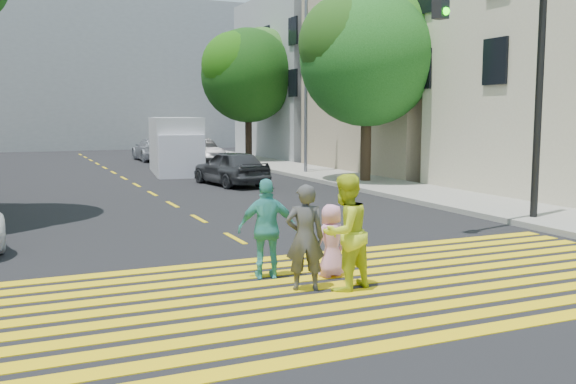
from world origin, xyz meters
TOP-DOWN VIEW (x-y plane):
  - ground at (0.00, 0.00)m, footprint 120.00×120.00m
  - sidewalk_right at (8.50, 15.00)m, footprint 3.00×60.00m
  - crosswalk at (0.00, 1.28)m, footprint 13.40×5.30m
  - lane_line at (0.00, 22.50)m, footprint 0.12×34.40m
  - building_right_tan at (15.00, 19.00)m, footprint 10.00×10.00m
  - building_right_grey at (15.00, 30.00)m, footprint 10.00×10.00m
  - backdrop_block at (0.00, 48.00)m, footprint 30.00×8.00m
  - tree_right_near at (8.61, 14.72)m, footprint 6.47×6.08m
  - tree_right_far at (8.42, 27.85)m, footprint 6.45×6.19m
  - pedestrian_man at (-0.37, 1.48)m, footprint 0.72×0.58m
  - pedestrian_woman at (0.23, 1.25)m, footprint 1.10×0.97m
  - pedestrian_child at (0.41, 2.07)m, footprint 0.70×0.55m
  - pedestrian_extra at (-0.63, 2.43)m, footprint 1.08×0.66m
  - dark_car_near at (3.43, 16.49)m, footprint 2.26×4.33m
  - silver_car at (3.44, 31.20)m, footprint 1.93×4.71m
  - dark_car_parked at (5.08, 26.97)m, footprint 2.01×4.51m
  - white_van at (2.69, 22.35)m, footprint 2.82×5.83m
  - traffic_signal at (6.72, 4.66)m, footprint 4.15×1.28m
  - street_lamp at (7.83, 19.23)m, footprint 1.92×0.34m

SIDE VIEW (x-z plane):
  - ground at x=0.00m, z-range 0.00..0.00m
  - lane_line at x=0.00m, z-range 0.00..0.01m
  - crosswalk at x=0.00m, z-range 0.00..0.01m
  - sidewalk_right at x=8.50m, z-range 0.00..0.15m
  - pedestrian_child at x=0.41m, z-range 0.00..1.27m
  - silver_car at x=3.44m, z-range 0.00..1.36m
  - dark_car_near at x=3.43m, z-range 0.00..1.41m
  - dark_car_parked at x=5.08m, z-range 0.00..1.44m
  - pedestrian_man at x=-0.37m, z-range 0.00..1.71m
  - pedestrian_extra at x=-0.63m, z-range 0.00..1.72m
  - pedestrian_woman at x=0.23m, z-range 0.00..1.87m
  - white_van at x=2.69m, z-range -0.07..2.57m
  - traffic_signal at x=6.72m, z-range 0.91..7.12m
  - street_lamp at x=7.83m, z-range 0.63..9.09m
  - building_right_tan at x=15.00m, z-range 0.00..10.00m
  - building_right_grey at x=15.00m, z-range 0.00..10.00m
  - tree_right_near at x=8.61m, z-range 1.38..9.17m
  - tree_right_far at x=8.42m, z-range 1.38..9.25m
  - backdrop_block at x=0.00m, z-range 0.00..12.00m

